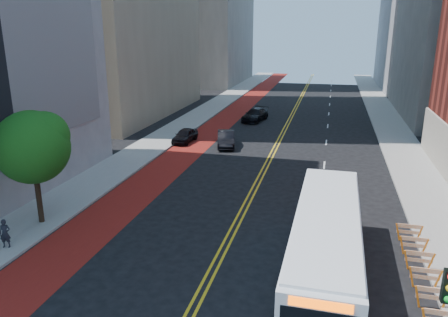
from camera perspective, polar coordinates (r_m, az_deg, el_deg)
ground at (r=19.06m, az=-4.34°, el=-19.46°), size 160.00×160.00×0.00m
sidewalk_left at (r=48.99m, az=-6.82°, el=3.38°), size 4.00×140.00×0.15m
sidewalk_right at (r=46.48m, az=22.11°, el=1.53°), size 4.00×140.00×0.15m
bus_lane_paint at (r=47.80m, az=-2.43°, el=3.06°), size 3.60×140.00×0.01m
center_line_inner at (r=46.26m, az=7.04°, el=2.48°), size 0.14×140.00×0.01m
center_line_outer at (r=46.22m, az=7.49°, el=2.46°), size 0.14×140.00×0.01m
lane_dashes at (r=53.76m, az=13.39°, el=4.15°), size 0.14×98.20×0.01m
construction_barriers at (r=21.36m, az=25.15°, el=-14.67°), size 1.42×10.91×1.00m
street_tree at (r=27.00m, az=-23.65°, el=1.72°), size 4.20×4.20×6.70m
transit_bus at (r=20.52m, az=13.14°, el=-11.02°), size 3.00×12.84×3.52m
car_a at (r=44.86m, az=-5.12°, el=3.02°), size 1.92×4.21×1.40m
car_b at (r=43.05m, az=0.26°, el=2.59°), size 2.69×4.91×1.53m
car_c at (r=55.30m, az=4.10°, el=5.70°), size 3.09×5.57×1.53m
pedestrian at (r=25.81m, az=-26.69°, el=-8.75°), size 0.65×0.53×1.55m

